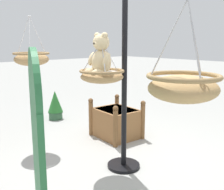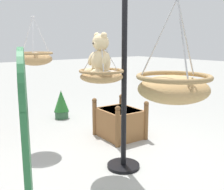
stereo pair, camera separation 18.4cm
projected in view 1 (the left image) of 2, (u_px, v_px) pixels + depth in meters
The scene contains 9 objects.
ground_plane at pixel (118, 162), 3.79m from camera, with size 40.00×40.00×0.00m, color #9E9E99.
display_pole_central at pixel (124, 115), 3.51m from camera, with size 0.44×0.44×2.38m.
hanging_basket_with_teddy at pixel (102, 75), 3.35m from camera, with size 0.56×0.56×0.53m.
teddy_bear at pixel (100, 57), 3.29m from camera, with size 0.36×0.33×0.53m.
hanging_basket_left_high at pixel (183, 86), 2.01m from camera, with size 0.56×0.56×0.76m.
hanging_basket_right_low at pixel (32, 58), 4.08m from camera, with size 0.55×0.55×0.74m.
wooden_planter_box at pixel (116, 122), 4.76m from camera, with size 0.85×0.74×0.69m.
potted_plant_tall_leafy at pixel (55, 105), 5.85m from camera, with size 0.33×0.33×0.63m.
display_sign_board at pixel (38, 145), 1.87m from camera, with size 0.61×0.28×1.65m.
Camera 1 is at (-2.56, 2.42, 1.68)m, focal length 42.93 mm.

